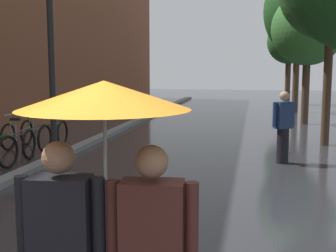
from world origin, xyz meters
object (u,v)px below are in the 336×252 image
at_px(couple_under_umbrella, 105,189).
at_px(parked_bicycle_7, 44,132).
at_px(parked_bicycle_5, 8,143).
at_px(street_tree_3, 308,29).
at_px(pedestrian_walking_midground, 283,127).
at_px(street_tree_5, 289,42).
at_px(street_lamp_post, 52,60).
at_px(parked_bicycle_6, 26,137).
at_px(street_tree_4, 298,11).

bearing_deg(couple_under_umbrella, parked_bicycle_7, 119.26).
distance_m(parked_bicycle_5, couple_under_umbrella, 8.06).
relative_size(street_tree_3, pedestrian_walking_midground, 3.03).
distance_m(street_tree_5, street_lamp_post, 19.02).
bearing_deg(street_tree_3, parked_bicycle_6, -136.91).
distance_m(street_tree_3, street_tree_5, 8.99).
bearing_deg(parked_bicycle_6, parked_bicycle_5, -87.12).
relative_size(parked_bicycle_6, couple_under_umbrella, 0.54).
bearing_deg(street_tree_4, parked_bicycle_6, -123.05).
height_order(street_tree_4, parked_bicycle_6, street_tree_4).
distance_m(parked_bicycle_7, pedestrian_walking_midground, 6.29).
xyz_separation_m(parked_bicycle_5, parked_bicycle_7, (0.02, 1.77, 0.00)).
relative_size(street_tree_5, street_lamp_post, 1.26).
xyz_separation_m(street_tree_3, parked_bicycle_6, (-7.47, -6.99, -3.11)).
bearing_deg(parked_bicycle_7, street_lamp_post, -59.90).
relative_size(parked_bicycle_5, parked_bicycle_6, 1.04).
height_order(street_lamp_post, pedestrian_walking_midground, street_lamp_post).
distance_m(street_tree_3, pedestrian_walking_midground, 7.72).
height_order(parked_bicycle_5, parked_bicycle_7, same).
bearing_deg(street_tree_5, couple_under_umbrella, -96.68).
bearing_deg(couple_under_umbrella, parked_bicycle_5, 125.59).
xyz_separation_m(street_tree_5, street_lamp_post, (-5.65, -18.11, -1.26)).
xyz_separation_m(street_tree_4, parked_bicycle_7, (-7.44, -10.68, -4.31)).
distance_m(street_tree_4, pedestrian_walking_midground, 12.37).
height_order(street_tree_4, street_lamp_post, street_tree_4).
distance_m(couple_under_umbrella, pedestrian_walking_midground, 7.46).
bearing_deg(street_tree_5, street_tree_4, -89.33).
height_order(street_tree_5, pedestrian_walking_midground, street_tree_5).
relative_size(street_tree_5, couple_under_umbrella, 2.36).
distance_m(street_tree_5, parked_bicycle_7, 17.12).
distance_m(street_tree_4, street_tree_5, 4.60).
xyz_separation_m(parked_bicycle_5, parked_bicycle_6, (-0.05, 0.92, 0.00)).
relative_size(couple_under_umbrella, street_lamp_post, 0.54).
relative_size(street_tree_3, street_tree_4, 0.71).
distance_m(parked_bicycle_6, pedestrian_walking_midground, 6.27).
relative_size(street_tree_5, parked_bicycle_7, 4.30).
bearing_deg(street_tree_3, pedestrian_walking_midground, -99.63).
relative_size(street_tree_4, street_lamp_post, 1.79).
distance_m(street_tree_5, couple_under_umbrella, 23.67).
distance_m(parked_bicycle_5, street_lamp_post, 2.83).
bearing_deg(pedestrian_walking_midground, street_tree_5, 85.77).
bearing_deg(street_tree_3, parked_bicycle_7, -140.34).
relative_size(street_tree_4, parked_bicycle_6, 6.17).
xyz_separation_m(street_tree_3, street_tree_5, (-0.02, 8.99, 0.02)).
xyz_separation_m(parked_bicycle_6, couple_under_umbrella, (4.71, -7.43, 0.97)).
bearing_deg(street_tree_3, street_lamp_post, -121.88).
bearing_deg(street_tree_4, pedestrian_walking_midground, -96.08).
height_order(street_tree_3, street_tree_5, street_tree_3).
bearing_deg(parked_bicycle_6, street_tree_4, 56.95).
xyz_separation_m(parked_bicycle_5, street_lamp_post, (1.75, -1.21, 1.87)).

